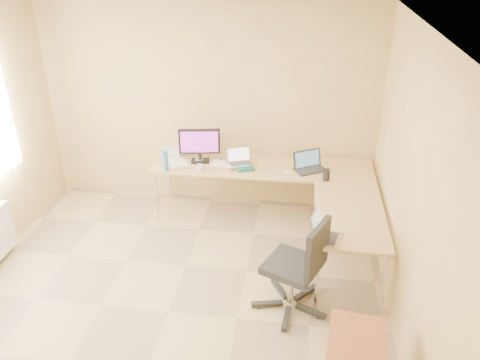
# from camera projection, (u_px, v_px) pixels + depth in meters

# --- Properties ---
(floor) EXTENTS (4.50, 4.50, 0.00)m
(floor) POSITION_uv_depth(u_px,v_px,m) (168.00, 312.00, 4.59)
(floor) COLOR tan
(floor) RESTS_ON ground
(ceiling) EXTENTS (4.50, 4.50, 0.00)m
(ceiling) POSITION_uv_depth(u_px,v_px,m) (143.00, 34.00, 3.38)
(ceiling) COLOR white
(ceiling) RESTS_ON ground
(wall_back) EXTENTS (4.50, 0.00, 4.50)m
(wall_back) POSITION_uv_depth(u_px,v_px,m) (209.00, 107.00, 5.96)
(wall_back) COLOR #DABC6F
(wall_back) RESTS_ON ground
(wall_right) EXTENTS (0.00, 4.50, 4.50)m
(wall_right) POSITION_uv_depth(u_px,v_px,m) (417.00, 211.00, 3.74)
(wall_right) COLOR #DABC6F
(wall_right) RESTS_ON ground
(desk_main) EXTENTS (2.65, 0.70, 0.73)m
(desk_main) POSITION_uv_depth(u_px,v_px,m) (262.00, 191.00, 5.96)
(desk_main) COLOR tan
(desk_main) RESTS_ON ground
(desk_return) EXTENTS (0.70, 1.30, 0.73)m
(desk_return) POSITION_uv_depth(u_px,v_px,m) (346.00, 243.00, 4.96)
(desk_return) COLOR tan
(desk_return) RESTS_ON ground
(monitor) EXTENTS (0.52, 0.24, 0.43)m
(monitor) POSITION_uv_depth(u_px,v_px,m) (200.00, 145.00, 5.78)
(monitor) COLOR black
(monitor) RESTS_ON desk_main
(book_stack) EXTENTS (0.29, 0.33, 0.05)m
(book_stack) POSITION_uv_depth(u_px,v_px,m) (244.00, 165.00, 5.73)
(book_stack) COLOR #165652
(book_stack) RESTS_ON desk_main
(laptop_center) EXTENTS (0.35, 0.31, 0.19)m
(laptop_center) POSITION_uv_depth(u_px,v_px,m) (240.00, 157.00, 5.66)
(laptop_center) COLOR #B8B8C3
(laptop_center) RESTS_ON desk_main
(laptop_black) EXTENTS (0.44, 0.41, 0.23)m
(laptop_black) POSITION_uv_depth(u_px,v_px,m) (311.00, 162.00, 5.61)
(laptop_black) COLOR #272727
(laptop_black) RESTS_ON desk_main
(keyboard) EXTENTS (0.51, 0.23, 0.02)m
(keyboard) POSITION_uv_depth(u_px,v_px,m) (231.00, 165.00, 5.77)
(keyboard) COLOR white
(keyboard) RESTS_ON desk_main
(mouse) EXTENTS (0.10, 0.08, 0.03)m
(mouse) POSITION_uv_depth(u_px,v_px,m) (287.00, 172.00, 5.58)
(mouse) COLOR white
(mouse) RESTS_ON desk_main
(mug) EXTENTS (0.12, 0.12, 0.08)m
(mug) POSITION_uv_depth(u_px,v_px,m) (200.00, 168.00, 5.62)
(mug) COLOR silver
(mug) RESTS_ON desk_main
(cd_stack) EXTENTS (0.13, 0.13, 0.03)m
(cd_stack) POSITION_uv_depth(u_px,v_px,m) (199.00, 160.00, 5.88)
(cd_stack) COLOR silver
(cd_stack) RESTS_ON desk_main
(water_bottle) EXTENTS (0.10, 0.10, 0.26)m
(water_bottle) POSITION_uv_depth(u_px,v_px,m) (165.00, 161.00, 5.60)
(water_bottle) COLOR #3E80C4
(water_bottle) RESTS_ON desk_main
(papers) EXTENTS (0.32, 0.35, 0.01)m
(papers) POSITION_uv_depth(u_px,v_px,m) (178.00, 162.00, 5.85)
(papers) COLOR white
(papers) RESTS_ON desk_main
(white_box) EXTENTS (0.29, 0.25, 0.09)m
(white_box) POSITION_uv_depth(u_px,v_px,m) (176.00, 150.00, 6.08)
(white_box) COLOR silver
(white_box) RESTS_ON desk_main
(desk_fan) EXTENTS (0.29, 0.29, 0.29)m
(desk_fan) POSITION_uv_depth(u_px,v_px,m) (189.00, 144.00, 6.01)
(desk_fan) COLOR white
(desk_fan) RESTS_ON desk_main
(black_cup) EXTENTS (0.09, 0.09, 0.13)m
(black_cup) POSITION_uv_depth(u_px,v_px,m) (326.00, 175.00, 5.41)
(black_cup) COLOR black
(black_cup) RESTS_ON desk_main
(laptop_return) EXTENTS (0.37, 0.32, 0.21)m
(laptop_return) POSITION_uv_depth(u_px,v_px,m) (327.00, 229.00, 4.35)
(laptop_return) COLOR #B5B5B5
(laptop_return) RESTS_ON desk_return
(office_chair) EXTENTS (0.80, 0.80, 1.01)m
(office_chair) POSITION_uv_depth(u_px,v_px,m) (292.00, 265.00, 4.43)
(office_chair) COLOR black
(office_chair) RESTS_ON ground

